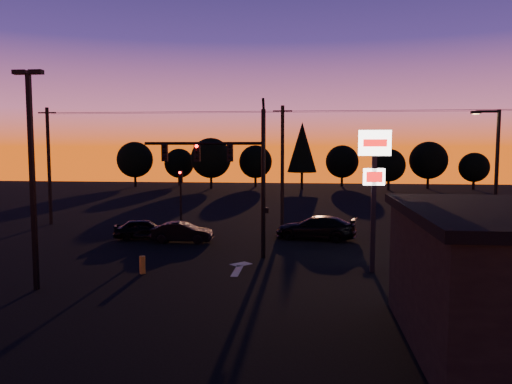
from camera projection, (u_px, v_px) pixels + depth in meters
The scene contains 24 objects.
ground at pixel (224, 276), 23.29m from camera, with size 120.00×120.00×0.00m, color black.
lane_arrow at pixel (239, 268), 24.89m from camera, with size 1.20×3.10×0.01m.
traffic_signal_mast at pixel (234, 167), 26.80m from camera, with size 6.79×0.52×8.58m.
secondary_signal at pixel (181, 192), 34.92m from camera, with size 0.30×0.31×4.35m.
parking_lot_light at pixel (32, 165), 20.62m from camera, with size 1.25×0.30×9.14m.
pylon_sign at pixel (374, 170), 23.60m from camera, with size 1.50×0.28×6.80m.
streetlight at pixel (495, 176), 26.89m from camera, with size 1.55×0.35×8.00m.
utility_pole_0 at pixel (49, 165), 38.40m from camera, with size 1.40×0.26×9.00m.
utility_pole_1 at pixel (282, 166), 36.53m from camera, with size 1.40×0.26×9.00m.
power_wires at pixel (283, 111), 36.17m from camera, with size 36.00×1.22×0.07m.
bollard at pixel (142, 265), 23.69m from camera, with size 0.28×0.28×0.84m, color orange.
tree_0 at pixel (135, 160), 74.72m from camera, with size 5.36×5.36×6.74m.
tree_1 at pixel (179, 163), 77.13m from camera, with size 4.54×4.54×5.71m.
tree_2 at pixel (211, 158), 71.47m from camera, with size 5.77×5.78×7.26m.
tree_3 at pixel (256, 162), 74.86m from camera, with size 4.95×4.95×6.22m.
tree_4 at pixel (302, 147), 70.97m from camera, with size 4.18×4.18×9.50m.
tree_5 at pixel (342, 162), 75.49m from camera, with size 4.95×4.95×6.22m.
tree_6 at pixel (389, 165), 68.96m from camera, with size 4.54×4.54×5.71m.
tree_7 at pixel (428, 160), 71.25m from camera, with size 5.36×5.36×6.74m.
tree_8 at pixel (474, 167), 69.72m from camera, with size 4.12×4.12×5.19m.
car_left at pixel (144, 229), 32.56m from camera, with size 1.56×3.89×1.32m, color black.
car_mid at pixel (182, 232), 31.49m from camera, with size 1.34×3.85×1.27m, color black.
car_right at pixel (316, 228), 32.47m from camera, with size 2.13×5.25×1.52m, color black.
suv_parked at pixel (490, 284), 19.49m from camera, with size 2.22×4.82×1.34m, color black.
Camera 1 is at (3.89, -22.55, 6.04)m, focal length 35.00 mm.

